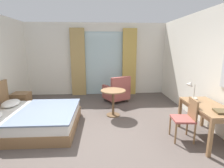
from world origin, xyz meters
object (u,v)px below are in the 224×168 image
object	(u,v)px
desk_lamp	(191,86)
closed_book	(221,111)
armchair_by_window	(117,92)
nightstand	(22,101)
round_cafe_table	(113,97)
writing_desk	(208,110)
bed	(31,119)
desk_chair	(186,117)

from	to	relation	value
desk_lamp	closed_book	xyz separation A→B (m)	(0.15, -0.83, -0.28)
closed_book	armchair_by_window	bearing A→B (deg)	128.73
nightstand	round_cafe_table	size ratio (longest dim) A/B	0.71
writing_desk	round_cafe_table	world-z (taller)	writing_desk
bed	writing_desk	xyz separation A→B (m)	(3.78, -0.71, 0.39)
nightstand	desk_chair	size ratio (longest dim) A/B	0.60
bed	writing_desk	bearing A→B (deg)	-10.66
closed_book	nightstand	bearing A→B (deg)	162.88
armchair_by_window	bed	bearing A→B (deg)	-138.83
bed	desk_lamp	xyz separation A→B (m)	(3.63, -0.26, 0.78)
closed_book	round_cafe_table	world-z (taller)	closed_book
round_cafe_table	nightstand	bearing A→B (deg)	166.46
bed	desk_lamp	distance (m)	3.73
desk_lamp	closed_book	distance (m)	0.88
desk_chair	round_cafe_table	world-z (taller)	desk_chair
nightstand	writing_desk	size ratio (longest dim) A/B	0.42
closed_book	armchair_by_window	size ratio (longest dim) A/B	0.25
bed	round_cafe_table	world-z (taller)	bed
nightstand	desk_lamp	world-z (taller)	desk_lamp
desk_lamp	round_cafe_table	world-z (taller)	desk_lamp
desk_chair	armchair_by_window	size ratio (longest dim) A/B	0.90
closed_book	round_cafe_table	xyz separation A→B (m)	(-1.81, 1.77, -0.21)
desk_chair	closed_book	xyz separation A→B (m)	(0.42, -0.39, 0.25)
armchair_by_window	round_cafe_table	bearing A→B (deg)	-100.30
desk_chair	desk_lamp	world-z (taller)	desk_lamp
bed	desk_lamp	world-z (taller)	desk_lamp
nightstand	armchair_by_window	xyz separation A→B (m)	(2.97, 0.58, 0.10)
nightstand	closed_book	distance (m)	5.19
closed_book	writing_desk	bearing A→B (deg)	100.57
writing_desk	closed_book	xyz separation A→B (m)	(-0.00, -0.38, 0.11)
writing_desk	desk_lamp	xyz separation A→B (m)	(-0.15, 0.45, 0.39)
armchair_by_window	round_cafe_table	xyz separation A→B (m)	(-0.23, -1.24, 0.18)
nightstand	writing_desk	world-z (taller)	writing_desk
bed	desk_chair	size ratio (longest dim) A/B	2.32
desk_chair	round_cafe_table	xyz separation A→B (m)	(-1.39, 1.38, 0.04)
nightstand	armchair_by_window	world-z (taller)	armchair_by_window
bed	closed_book	distance (m)	3.97
nightstand	round_cafe_table	bearing A→B (deg)	-13.54
bed	closed_book	size ratio (longest dim) A/B	8.31
writing_desk	round_cafe_table	size ratio (longest dim) A/B	1.71
nightstand	round_cafe_table	distance (m)	2.84
bed	closed_book	bearing A→B (deg)	-16.08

